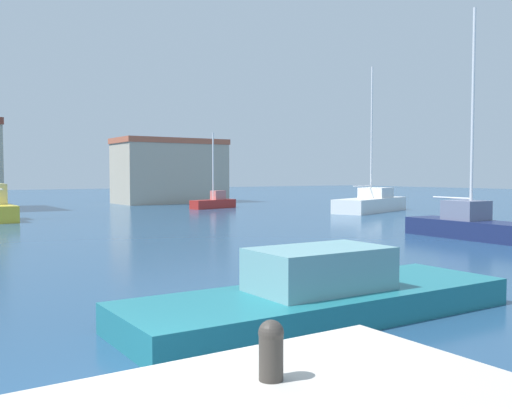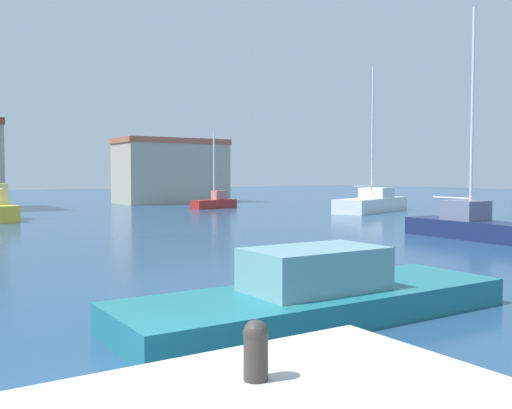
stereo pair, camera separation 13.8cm
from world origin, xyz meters
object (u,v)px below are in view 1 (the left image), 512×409
(mooring_bollard, at_px, (271,348))
(motorboat_teal_mid_harbor, at_px, (322,295))
(sailboat_navy_behind_lamppost, at_px, (470,224))
(sailboat_red_center_channel, at_px, (214,202))
(sailboat_white_distant_east, at_px, (372,203))

(mooring_bollard, xyz_separation_m, motorboat_teal_mid_harbor, (4.28, 4.51, -0.89))
(mooring_bollard, xyz_separation_m, sailboat_navy_behind_lamppost, (18.02, 11.43, -0.72))
(motorboat_teal_mid_harbor, relative_size, sailboat_navy_behind_lamppost, 0.82)
(mooring_bollard, xyz_separation_m, sailboat_red_center_channel, (19.39, 35.78, -0.80))
(sailboat_red_center_channel, bearing_deg, sailboat_white_distant_east, -52.18)
(sailboat_navy_behind_lamppost, bearing_deg, mooring_bollard, -147.61)
(motorboat_teal_mid_harbor, height_order, sailboat_navy_behind_lamppost, sailboat_navy_behind_lamppost)
(mooring_bollard, distance_m, sailboat_navy_behind_lamppost, 21.35)
(mooring_bollard, bearing_deg, sailboat_white_distant_east, 44.16)
(mooring_bollard, relative_size, motorboat_teal_mid_harbor, 0.06)
(motorboat_teal_mid_harbor, bearing_deg, mooring_bollard, -133.47)
(mooring_bollard, height_order, sailboat_navy_behind_lamppost, sailboat_navy_behind_lamppost)
(mooring_bollard, relative_size, sailboat_red_center_channel, 0.08)
(sailboat_red_center_channel, xyz_separation_m, motorboat_teal_mid_harbor, (-15.12, -31.27, -0.09))
(sailboat_red_center_channel, relative_size, sailboat_navy_behind_lamppost, 0.62)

